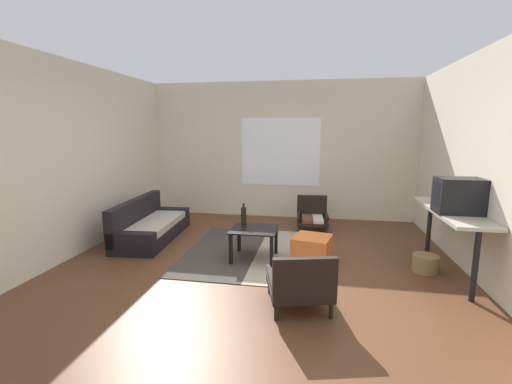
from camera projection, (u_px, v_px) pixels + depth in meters
The scene contains 15 objects.
ground_plane at pixel (253, 276), 4.23m from camera, with size 7.80×7.80×0.00m, color #56331E.
far_wall_with_window at pixel (281, 151), 6.95m from camera, with size 5.60×0.13×2.70m.
side_wall_right at pixel (494, 167), 3.82m from camera, with size 0.12×6.60×2.70m, color beige.
side_wall_left at pixel (66, 160), 4.73m from camera, with size 0.12×6.60×2.70m, color beige.
area_rug at pixel (258, 252), 5.05m from camera, with size 2.02×2.22×0.01m.
couch at pixel (150, 226), 5.66m from camera, with size 0.82×1.81×0.65m.
coffee_table at pixel (254, 234), 4.72m from camera, with size 0.62×0.58×0.44m.
armchair_by_window at pixel (312, 215), 6.24m from camera, with size 0.58×0.57×0.58m.
armchair_striped_foreground at pixel (300, 284), 3.40m from camera, with size 0.74×0.76×0.61m.
ottoman_orange at pixel (312, 249), 4.66m from camera, with size 0.47×0.47×0.35m, color #D1662D.
console_shelf at pixel (451, 216), 4.21m from camera, with size 0.47×1.63×0.80m.
crt_television at pixel (458, 196), 4.00m from camera, with size 0.49×0.35×0.41m.
clay_vase at pixel (442, 195), 4.54m from camera, with size 0.23×0.23×0.32m.
glass_bottle at pixel (244, 216), 4.87m from camera, with size 0.07×0.07×0.31m.
wicker_basket at pixel (425, 263), 4.35m from camera, with size 0.31×0.31×0.21m, color olive.
Camera 1 is at (0.73, -3.91, 1.75)m, focal length 24.30 mm.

